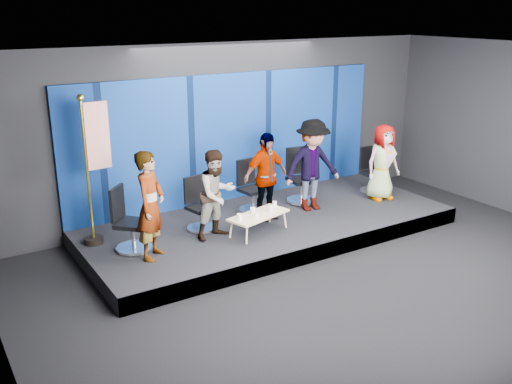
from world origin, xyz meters
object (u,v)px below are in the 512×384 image
Objects in this scene: chair_d at (300,184)px; flag_stand at (95,166)px; chair_e at (371,177)px; mug_b at (257,215)px; panelist_d at (312,165)px; panelist_b at (217,194)px; coffee_table at (259,216)px; mug_e at (275,204)px; mug_d at (271,209)px; panelist_a at (150,205)px; mug_a at (240,217)px; panelist_c at (266,176)px; panelist_e at (382,162)px; chair_c at (251,194)px; mug_c at (253,211)px; chair_a at (130,230)px; chair_b at (200,212)px.

flag_stand is at bearing -175.18° from chair_d.
chair_e reaches higher than mug_b.
panelist_b is at bearing -167.01° from panelist_d.
panelist_b is 1.40× the size of chair_d.
mug_e reaches higher than coffee_table.
mug_e is at bearing -21.43° from flag_stand.
mug_b is 0.85× the size of mug_d.
mug_a is at bearing -48.64° from panelist_a.
panelist_c is (1.21, 0.32, 0.05)m from panelist_b.
panelist_a is at bearing 178.96° from coffee_table.
chair_e is 0.69m from panelist_e.
chair_c is at bearing 167.00° from panelist_e.
coffee_table is 11.35× the size of mug_c.
panelist_c is 0.65× the size of flag_stand.
chair_b is (1.40, 0.23, -0.04)m from chair_a.
chair_e is 5.97m from flag_stand.
chair_d is at bearing -4.14° from chair_b.
mug_a is (-3.78, -0.77, 0.09)m from chair_e.
panelist_d reaches higher than panelist_c.
panelist_a reaches higher than panelist_b.
mug_d is (1.07, -0.71, 0.08)m from chair_b.
panelist_a reaches higher than chair_e.
chair_d is at bearing 7.50° from panelist_b.
panelist_b is 0.79m from mug_b.
panelist_a is at bearing -158.91° from chair_d.
chair_b is 4.04m from panelist_e.
mug_d is (0.69, 0.07, -0.00)m from mug_a.
panelist_e is at bearing -42.82° from panelist_a.
panelist_d is (2.26, 0.27, 0.12)m from panelist_b.
panelist_c is 17.48× the size of mug_e.
mug_a is at bearing -152.59° from panelist_c.
chair_e is (1.71, -0.29, -0.05)m from chair_d.
chair_b is 0.53× the size of panelist_d.
chair_b is 0.94× the size of chair_c.
panelist_b is at bearing -36.46° from panelist_a.
chair_c reaches higher than mug_a.
chair_a is 10.68× the size of mug_d.
mug_c is (0.04, 0.19, 0.01)m from mug_b.
chair_d is (2.45, 0.27, 0.05)m from chair_b.
chair_c is 1.07m from mug_d.
panelist_c is 0.73m from mug_d.
panelist_e reaches higher than coffee_table.
chair_c is 1.05× the size of chair_e.
mug_c is (1.93, 0.05, -0.47)m from panelist_a.
mug_c is at bearing -23.14° from panelist_b.
mug_b is 0.79× the size of mug_c.
panelist_d is at bearing -45.05° from chair_a.
panelist_d is 16.78× the size of mug_a.
mug_b is at bearing -61.05° from chair_a.
chair_b is at bearing -15.06° from panelist_a.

